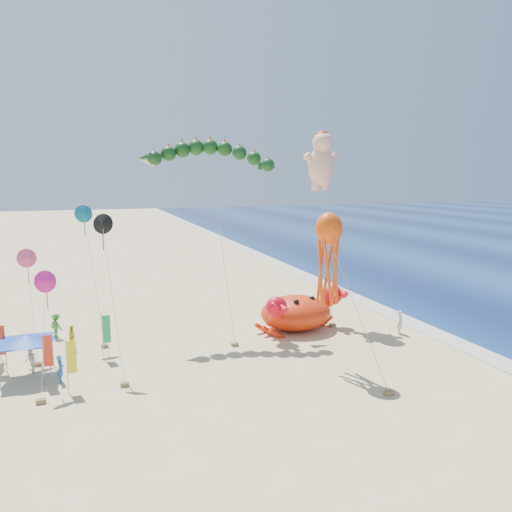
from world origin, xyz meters
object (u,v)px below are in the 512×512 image
Objects in this scene: dragon_kite at (209,159)px; cherub_kite at (322,159)px; crab_inflatable at (296,312)px; canopy_blue at (26,339)px; octopus_kite at (329,252)px.

cherub_kite is (9.78, 0.20, 0.08)m from dragon_kite.
canopy_blue is (-19.44, -3.29, 0.94)m from crab_inflatable.
octopus_kite is (-1.23, -7.62, 6.01)m from crab_inflatable.
cherub_kite is 13.23m from octopus_kite.
dragon_kite is 9.78m from cherub_kite.
dragon_kite reaches higher than octopus_kite.
canopy_blue is at bearing -164.40° from cherub_kite.
canopy_blue is (-22.96, -6.41, -11.17)m from cherub_kite.
crab_inflatable is 9.78m from octopus_kite.
crab_inflatable is 12.99m from cherub_kite.
octopus_kite is at bearing -64.54° from dragon_kite.
cherub_kite is at bearing 1.16° from dragon_kite.
crab_inflatable is 2.37× the size of canopy_blue.
octopus_kite is 19.39m from canopy_blue.
dragon_kite is 0.92× the size of cherub_kite.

